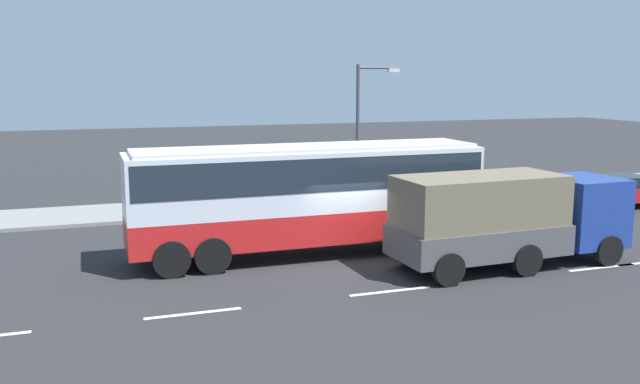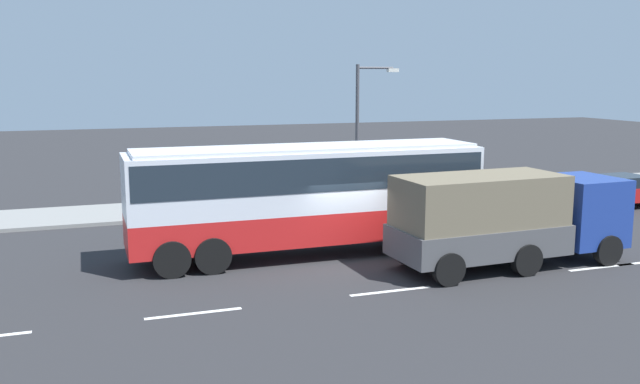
{
  "view_description": "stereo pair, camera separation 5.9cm",
  "coord_description": "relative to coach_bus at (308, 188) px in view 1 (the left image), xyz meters",
  "views": [
    {
      "loc": [
        -7.66,
        -19.6,
        5.8
      ],
      "look_at": [
        -0.44,
        1.17,
        2.05
      ],
      "focal_mm": 38.22,
      "sensor_mm": 36.0,
      "label": 1
    },
    {
      "loc": [
        -7.72,
        -19.58,
        5.8
      ],
      "look_at": [
        -0.44,
        1.17,
        2.05
      ],
      "focal_mm": 38.22,
      "sensor_mm": 36.0,
      "label": 2
    }
  ],
  "objects": [
    {
      "name": "ground_plane",
      "position": [
        0.89,
        -1.07,
        -2.22
      ],
      "size": [
        120.0,
        120.0,
        0.0
      ],
      "primitive_type": "plane",
      "color": "#28282B"
    },
    {
      "name": "sidewalk_curb",
      "position": [
        0.89,
        8.75,
        -2.14
      ],
      "size": [
        80.0,
        4.0,
        0.15
      ],
      "primitive_type": "cube",
      "color": "gray",
      "rests_on": "ground_plane"
    },
    {
      "name": "lane_centreline",
      "position": [
        -1.79,
        -4.43,
        -2.22
      ],
      "size": [
        27.98,
        0.16,
        0.01
      ],
      "color": "white",
      "rests_on": "ground_plane"
    },
    {
      "name": "coach_bus",
      "position": [
        0.0,
        0.0,
        0.0
      ],
      "size": [
        11.56,
        2.64,
        3.59
      ],
      "rotation": [
        0.0,
        0.0,
        0.0
      ],
      "color": "red",
      "rests_on": "ground_plane"
    },
    {
      "name": "cargo_truck",
      "position": [
        5.36,
        -3.28,
        -0.64
      ],
      "size": [
        7.6,
        2.78,
        2.88
      ],
      "rotation": [
        0.0,
        0.0,
        0.04
      ],
      "color": "navy",
      "rests_on": "ground_plane"
    },
    {
      "name": "car_red_compact",
      "position": [
        15.87,
        3.24,
        -1.46
      ],
      "size": [
        4.24,
        2.06,
        1.42
      ],
      "rotation": [
        0.0,
        0.0,
        0.02
      ],
      "color": "#B21919",
      "rests_on": "ground_plane"
    },
    {
      "name": "pedestrian_near_curb",
      "position": [
        4.99,
        9.05,
        -1.03
      ],
      "size": [
        0.32,
        0.32,
        1.78
      ],
      "rotation": [
        0.0,
        0.0,
        5.63
      ],
      "color": "brown",
      "rests_on": "sidewalk_curb"
    },
    {
      "name": "street_lamp",
      "position": [
        4.91,
        7.2,
        1.54
      ],
      "size": [
        2.01,
        0.24,
        6.16
      ],
      "color": "#47474C",
      "rests_on": "sidewalk_curb"
    }
  ]
}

